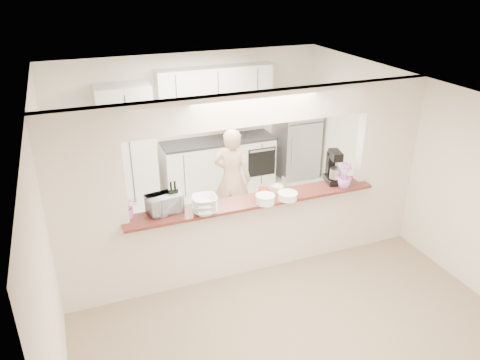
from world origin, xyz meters
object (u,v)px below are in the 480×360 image
refrigerator (297,135)px  toaster_oven (164,204)px  person (232,179)px  stand_mixer (334,168)px

refrigerator → toaster_oven: (-3.20, -2.60, 0.35)m
person → refrigerator: bearing=-106.7°
toaster_oven → person: size_ratio=0.25×
refrigerator → person: bearing=-142.6°
stand_mixer → toaster_oven: bearing=-179.6°
toaster_oven → person: 1.80m
stand_mixer → person: (-1.08, 1.15, -0.48)m
stand_mixer → person: bearing=133.4°
refrigerator → stand_mixer: bearing=-107.1°
toaster_oven → person: (1.32, 1.16, -0.38)m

